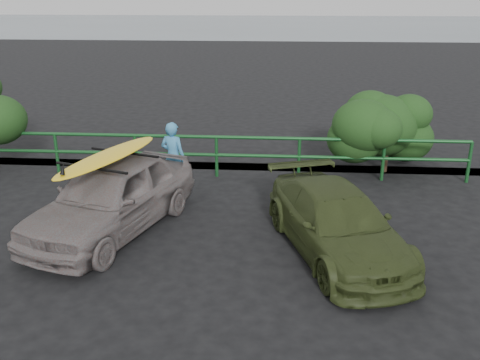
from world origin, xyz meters
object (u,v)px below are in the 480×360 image
object	(u,v)px
olive_vehicle	(337,223)
surfboard	(108,156)
guardrail	(176,155)
sedan	(112,196)
man	(173,157)

from	to	relation	value
olive_vehicle	surfboard	bearing A→B (deg)	153.51
olive_vehicle	guardrail	bearing A→B (deg)	114.34
guardrail	surfboard	world-z (taller)	surfboard
sedan	olive_vehicle	distance (m)	4.18
olive_vehicle	man	distance (m)	4.41
guardrail	sedan	size ratio (longest dim) A/B	3.42
sedan	surfboard	bearing A→B (deg)	0.00
guardrail	man	xyz separation A→B (m)	(0.14, -1.03, 0.28)
man	guardrail	bearing A→B (deg)	-63.50
guardrail	olive_vehicle	xyz separation A→B (m)	(3.53, -3.83, 0.04)
man	surfboard	distance (m)	2.43
guardrail	man	world-z (taller)	man
man	olive_vehicle	bearing A→B (deg)	159.28
olive_vehicle	sedan	bearing A→B (deg)	153.51
surfboard	sedan	bearing A→B (deg)	0.00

